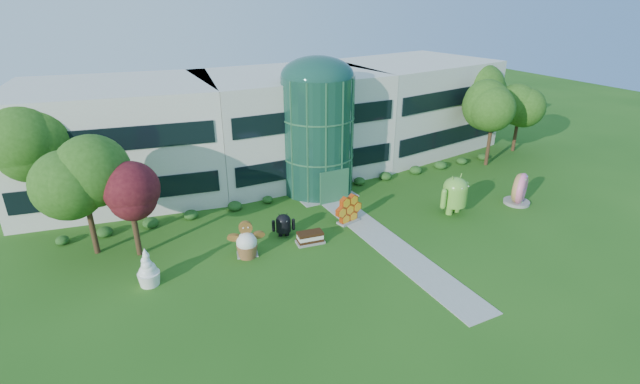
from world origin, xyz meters
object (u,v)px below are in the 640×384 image
android_green (455,192)px  donut (519,188)px  android_black (283,223)px  gingerbread (246,238)px

android_green → donut: bearing=-18.6°
android_black → gingerbread: 3.46m
android_black → donut: 19.58m
android_green → donut: (5.88, -1.05, -0.41)m
android_green → gingerbread: (-16.55, 1.21, -0.50)m
android_green → gingerbread: size_ratio=1.29×
android_green → gingerbread: 16.60m
donut → gingerbread: size_ratio=0.98×
donut → gingerbread: (-22.42, 2.26, -0.08)m
android_green → donut: android_green is taller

